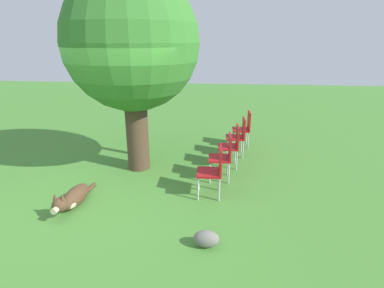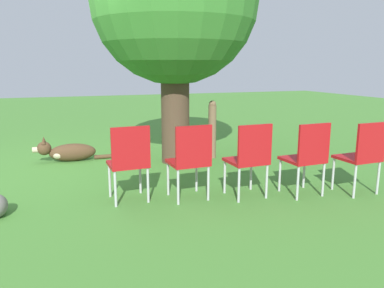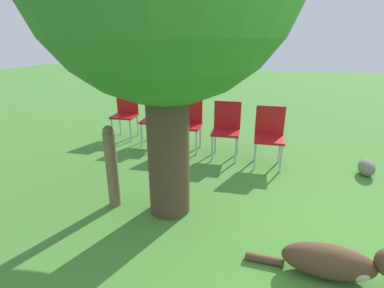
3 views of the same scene
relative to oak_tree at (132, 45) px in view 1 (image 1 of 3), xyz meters
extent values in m
plane|color=#478433|center=(-0.26, -1.22, -2.54)|extent=(30.00, 30.00, 0.00)
cylinder|color=#4C3828|center=(0.00, 0.00, -1.61)|extent=(0.46, 0.46, 1.86)
sphere|color=#387A2D|center=(0.00, 0.00, 0.04)|extent=(2.60, 2.60, 2.60)
ellipsoid|color=#513823|center=(-0.64, -1.62, -2.39)|extent=(0.32, 0.77, 0.30)
ellipsoid|color=#C6B293|center=(-0.65, -1.83, -2.40)|extent=(0.25, 0.28, 0.18)
sphere|color=#513823|center=(-0.66, -2.06, -2.29)|extent=(0.24, 0.24, 0.23)
cylinder|color=#C6B293|center=(-0.66, -2.19, -2.31)|extent=(0.10, 0.11, 0.10)
cone|color=#513823|center=(-0.59, -2.06, -2.15)|extent=(0.07, 0.07, 0.10)
cone|color=#513823|center=(-0.72, -2.06, -2.15)|extent=(0.07, 0.07, 0.10)
cylinder|color=#513823|center=(-0.62, -1.10, -2.50)|extent=(0.08, 0.34, 0.07)
cylinder|color=brown|center=(-0.06, 0.68, -2.08)|extent=(0.14, 0.14, 0.92)
sphere|color=brown|center=(-0.06, 0.68, -1.60)|extent=(0.12, 0.12, 0.12)
cube|color=#B21419|center=(1.56, -1.07, -2.10)|extent=(0.44, 0.46, 0.04)
cube|color=#B21419|center=(1.75, -1.06, -1.85)|extent=(0.05, 0.44, 0.46)
cylinder|color=#B7B7BC|center=(1.39, -1.27, -2.32)|extent=(0.03, 0.03, 0.42)
cylinder|color=#B7B7BC|center=(1.37, -0.89, -2.32)|extent=(0.03, 0.03, 0.42)
cylinder|color=#B7B7BC|center=(1.75, -1.25, -2.32)|extent=(0.03, 0.03, 0.42)
cylinder|color=#B7B7BC|center=(1.73, -0.87, -2.32)|extent=(0.03, 0.03, 0.42)
cube|color=#B21419|center=(1.73, -0.38, -2.10)|extent=(0.44, 0.46, 0.04)
cube|color=#B21419|center=(1.92, -0.37, -1.85)|extent=(0.05, 0.44, 0.46)
cylinder|color=#B7B7BC|center=(1.56, -0.58, -2.32)|extent=(0.03, 0.03, 0.42)
cylinder|color=#B7B7BC|center=(1.54, -0.20, -2.32)|extent=(0.03, 0.03, 0.42)
cylinder|color=#B7B7BC|center=(1.92, -0.56, -2.32)|extent=(0.03, 0.03, 0.42)
cylinder|color=#B7B7BC|center=(1.90, -0.18, -2.32)|extent=(0.03, 0.03, 0.42)
cube|color=#B21419|center=(1.90, 0.31, -2.10)|extent=(0.44, 0.46, 0.04)
cube|color=#B21419|center=(2.09, 0.31, -1.85)|extent=(0.05, 0.44, 0.46)
cylinder|color=#B7B7BC|center=(1.73, 0.11, -2.32)|extent=(0.03, 0.03, 0.42)
cylinder|color=#B7B7BC|center=(1.71, 0.49, -2.32)|extent=(0.03, 0.03, 0.42)
cylinder|color=#B7B7BC|center=(2.09, 0.12, -2.32)|extent=(0.03, 0.03, 0.42)
cylinder|color=#B7B7BC|center=(2.07, 0.50, -2.32)|extent=(0.03, 0.03, 0.42)
cube|color=#B21419|center=(2.07, 0.99, -2.10)|extent=(0.44, 0.46, 0.04)
cube|color=#B21419|center=(2.26, 1.00, -1.85)|extent=(0.05, 0.44, 0.46)
cylinder|color=#B7B7BC|center=(1.90, 0.80, -2.32)|extent=(0.03, 0.03, 0.42)
cylinder|color=#B7B7BC|center=(1.88, 1.18, -2.32)|extent=(0.03, 0.03, 0.42)
cylinder|color=#B7B7BC|center=(2.26, 0.81, -2.32)|extent=(0.03, 0.03, 0.42)
cylinder|color=#B7B7BC|center=(2.24, 1.19, -2.32)|extent=(0.03, 0.03, 0.42)
cube|color=#B21419|center=(2.24, 1.68, -2.10)|extent=(0.44, 0.46, 0.04)
cube|color=#B21419|center=(2.43, 1.69, -1.85)|extent=(0.05, 0.44, 0.46)
cylinder|color=#B7B7BC|center=(2.07, 1.48, -2.32)|extent=(0.03, 0.03, 0.42)
cylinder|color=#B7B7BC|center=(2.05, 1.86, -2.32)|extent=(0.03, 0.03, 0.42)
cylinder|color=#B7B7BC|center=(2.43, 1.50, -2.32)|extent=(0.03, 0.03, 0.42)
cylinder|color=#B7B7BC|center=(2.41, 1.88, -2.32)|extent=(0.03, 0.03, 0.42)
ellipsoid|color=slate|center=(1.60, -2.48, -2.42)|extent=(0.34, 0.22, 0.23)
camera|label=1|loc=(1.76, -5.83, 0.06)|focal=28.00mm
camera|label=2|loc=(5.82, -1.79, -0.97)|focal=35.00mm
camera|label=3|loc=(-2.88, -1.02, -0.58)|focal=28.00mm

